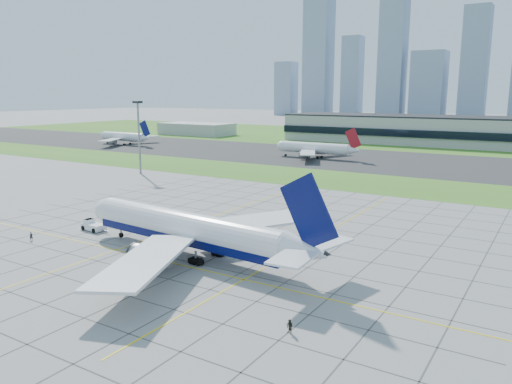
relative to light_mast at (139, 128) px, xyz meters
The scene contains 14 objects.
ground 96.89m from the light_mast, 42.88° to the right, with size 1400.00×1400.00×0.00m, color gray.
grass_median 76.07m from the light_mast, 19.65° to the left, with size 700.00×35.00×0.04m, color #3A6F1F.
asphalt_taxiway 107.52m from the light_mast, 48.81° to the left, with size 700.00×75.00×0.04m, color #383838.
grass_far 203.13m from the light_mast, 69.78° to the left, with size 700.00×145.00×0.04m, color #3A6F1F.
apron_markings 90.15m from the light_mast, 37.43° to the right, with size 120.00×130.00×0.03m.
service_block 171.09m from the light_mast, 121.83° to the left, with size 50.00×25.00×8.00m, color #B7B7B2.
light_mast is the anchor object (origin of this frame).
city_skyline 461.11m from the light_mast, 82.33° to the left, with size 523.00×32.40×160.00m.
airliner 96.99m from the light_mast, 40.27° to the right, with size 54.44×54.98×17.13m.
pushback_tug 76.85m from the light_mast, 52.83° to the right, with size 8.07×3.18×2.22m.
crew_near 83.92m from the light_mast, 59.93° to the right, with size 0.59×0.39×1.63m, color black.
crew_far 130.03m from the light_mast, 37.62° to the right, with size 0.86×0.67×1.77m, color #29281B.
distant_jet_0 107.65m from the light_mast, 139.33° to the left, with size 34.90×42.66×14.08m.
distant_jet_1 81.04m from the light_mast, 64.57° to the left, with size 37.71×42.66×14.08m.
Camera 1 is at (57.93, -62.73, 28.16)m, focal length 35.00 mm.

